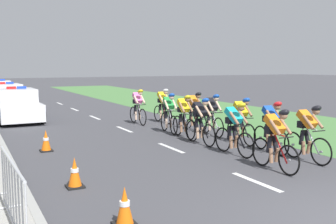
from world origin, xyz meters
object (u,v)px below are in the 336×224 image
cyclist_lead (275,139)px  cyclist_fourth (271,126)px  police_car_second (6,98)px  police_car_nearest (17,106)px  crowd_barrier_front (13,197)px  traffic_cone_mid (75,173)px  cyclist_second (308,132)px  cyclist_twelfth (163,105)px  cyclist_eighth (212,114)px  cyclist_ninth (169,112)px  traffic_cone_near (125,207)px  cyclist_third (235,128)px  cyclist_seventh (184,116)px  cyclist_eleventh (138,106)px  cyclist_fifth (201,120)px  cyclist_sixth (241,120)px  cyclist_tenth (194,111)px

cyclist_lead → cyclist_fourth: bearing=50.7°
cyclist_fourth → police_car_second: (-5.78, 15.74, -0.11)m
cyclist_lead → police_car_second: bearing=104.6°
police_car_nearest → crowd_barrier_front: bearing=-96.6°
traffic_cone_mid → cyclist_second: bearing=-5.9°
cyclist_second → cyclist_twelfth: same height
cyclist_eighth → traffic_cone_mid: 7.08m
cyclist_eighth → crowd_barrier_front: size_ratio=0.74×
cyclist_ninth → traffic_cone_near: bearing=-122.2°
cyclist_eighth → cyclist_ninth: same height
traffic_cone_near → cyclist_third: bearing=35.1°
cyclist_lead → cyclist_eighth: size_ratio=1.00×
cyclist_seventh → cyclist_twelfth: (0.96, 3.56, 0.00)m
cyclist_fourth → cyclist_eleventh: bearing=100.2°
traffic_cone_mid → traffic_cone_near: bearing=-84.8°
cyclist_fifth → traffic_cone_near: size_ratio=2.69×
cyclist_third → cyclist_eighth: same height
cyclist_second → police_car_nearest: police_car_nearest is taller
cyclist_fourth → cyclist_eighth: bearing=89.0°
traffic_cone_near → cyclist_sixth: bearing=37.7°
cyclist_lead → cyclist_eleventh: bearing=89.8°
cyclist_third → cyclist_fifth: size_ratio=1.00×
police_car_nearest → crowd_barrier_front: size_ratio=1.90×
cyclist_fourth → cyclist_ninth: size_ratio=1.00×
cyclist_seventh → cyclist_sixth: bearing=-58.2°
cyclist_fourth → cyclist_tenth: 4.37m
cyclist_second → cyclist_eleventh: bearing=99.3°
cyclist_fifth → cyclist_twelfth: size_ratio=1.00×
cyclist_sixth → traffic_cone_near: 7.29m
cyclist_second → cyclist_lead: bearing=-168.2°
cyclist_fourth → traffic_cone_near: cyclist_fourth is taller
cyclist_fourth → traffic_cone_mid: size_ratio=2.68×
cyclist_twelfth → police_car_nearest: bearing=147.4°
cyclist_second → police_car_nearest: (-5.89, 11.73, -0.11)m
cyclist_second → cyclist_ninth: size_ratio=1.00×
cyclist_fifth → cyclist_eighth: same height
cyclist_second → police_car_second: bearing=109.1°
cyclist_second → traffic_cone_mid: bearing=174.1°
cyclist_fifth → cyclist_ninth: same height
cyclist_second → cyclist_eighth: size_ratio=1.00×
cyclist_eighth → cyclist_eleventh: 4.02m
traffic_cone_mid → cyclist_twelfth: bearing=52.2°
cyclist_third → crowd_barrier_front: (-6.18, -2.94, -0.14)m
cyclist_lead → cyclist_second: same height
cyclist_second → cyclist_fourth: 1.28m
cyclist_third → crowd_barrier_front: 6.84m
cyclist_ninth → traffic_cone_near: (-4.59, -7.29, -0.48)m
cyclist_third → police_car_nearest: size_ratio=0.39×
cyclist_seventh → cyclist_eighth: size_ratio=1.00×
crowd_barrier_front → cyclist_third: bearing=25.5°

